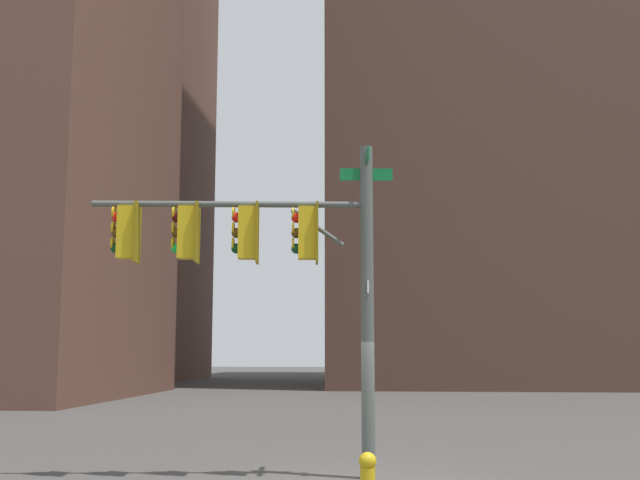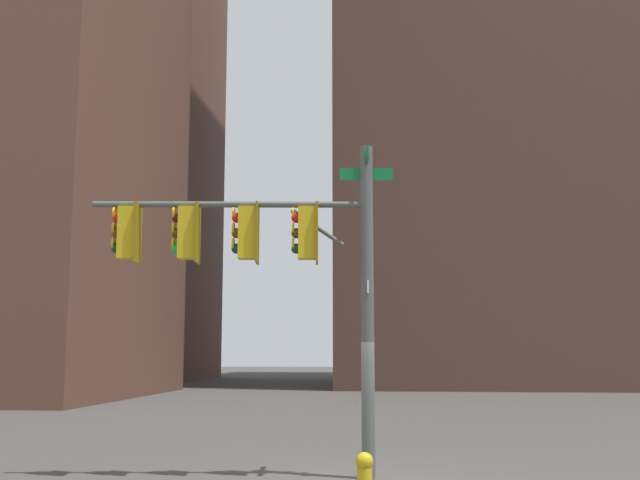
{
  "view_description": "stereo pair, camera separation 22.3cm",
  "coord_description": "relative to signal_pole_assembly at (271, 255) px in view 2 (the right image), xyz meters",
  "views": [
    {
      "loc": [
        0.45,
        -14.51,
        2.33
      ],
      "look_at": [
        -0.84,
        0.12,
        4.44
      ],
      "focal_mm": 43.42,
      "sensor_mm": 36.0,
      "label": 1
    },
    {
      "loc": [
        0.68,
        -14.49,
        2.33
      ],
      "look_at": [
        -0.84,
        0.12,
        4.44
      ],
      "focal_mm": 43.42,
      "sensor_mm": 36.0,
      "label": 2
    }
  ],
  "objects": [
    {
      "name": "signal_pole_assembly",
      "position": [
        0.0,
        0.0,
        0.0
      ],
      "size": [
        5.77,
        1.36,
        6.28
      ],
      "rotation": [
        0.0,
        0.0,
        3.25
      ],
      "color": "#4C514C",
      "rests_on": "ground_plane"
    },
    {
      "name": "building_glass_tower",
      "position": [
        19.58,
        48.3,
        23.74
      ],
      "size": [
        32.01,
        33.56,
        55.77
      ],
      "primitive_type": "cube",
      "color": "#8CB2C6",
      "rests_on": "ground_plane"
    },
    {
      "name": "building_brick_nearside",
      "position": [
        10.52,
        42.06,
        24.51
      ],
      "size": [
        24.11,
        21.79,
        57.32
      ],
      "primitive_type": "cube",
      "color": "#4C3328",
      "rests_on": "ground_plane"
    },
    {
      "name": "fire_hydrant",
      "position": [
        1.9,
        -2.91,
        -3.68
      ],
      "size": [
        0.34,
        0.26,
        0.87
      ],
      "color": "gold",
      "rests_on": "ground_plane"
    },
    {
      "name": "building_brick_farside",
      "position": [
        -25.35,
        44.88,
        18.02
      ],
      "size": [
        23.4,
        19.19,
        44.34
      ],
      "primitive_type": "cube",
      "color": "brown",
      "rests_on": "ground_plane"
    }
  ]
}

